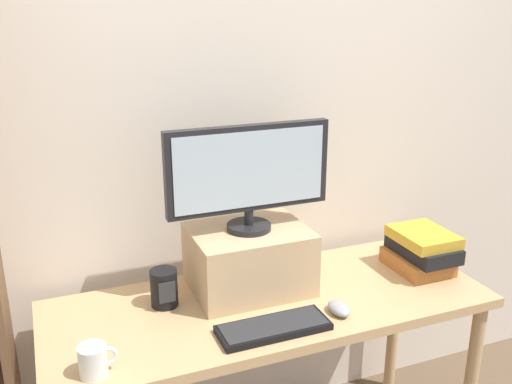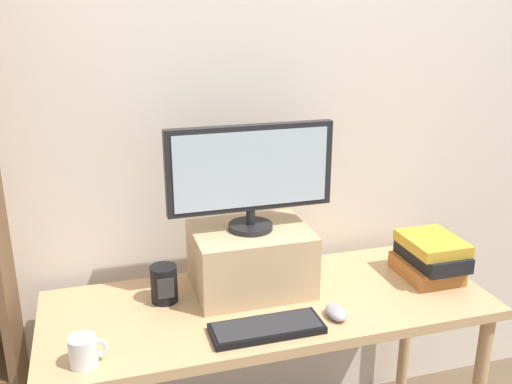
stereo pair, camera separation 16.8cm
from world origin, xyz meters
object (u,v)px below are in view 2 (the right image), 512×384
computer_mouse (336,312)px  book_stack (430,257)px  coffee_mug (84,351)px  computer_monitor (251,172)px  desk_speaker (164,284)px  desk (269,322)px  riser_box (251,259)px  keyboard (267,328)px

computer_mouse → book_stack: book_stack is taller
coffee_mug → computer_monitor: bearing=28.1°
computer_monitor → book_stack: 0.77m
computer_monitor → computer_mouse: bearing=-52.5°
book_stack → desk_speaker: book_stack is taller
book_stack → coffee_mug: 1.28m
desk → book_stack: 0.66m
riser_box → desk_speaker: riser_box is taller
riser_box → desk_speaker: 0.32m
riser_box → book_stack: bearing=-8.9°
desk_speaker → desk: bearing=-16.4°
computer_mouse → desk_speaker: size_ratio=0.79×
riser_box → book_stack: (0.67, -0.11, -0.03)m
computer_monitor → riser_box: bearing=90.0°
computer_monitor → desk_speaker: 0.49m
keyboard → computer_mouse: size_ratio=3.46×
desk → book_stack: book_stack is taller
desk → coffee_mug: bearing=-161.9°
desk → computer_mouse: (0.18, -0.17, 0.10)m
book_stack → computer_monitor: bearing=171.2°
riser_box → keyboard: (-0.03, -0.30, -0.10)m
desk → keyboard: size_ratio=4.32×
coffee_mug → desk_speaker: bearing=48.4°
keyboard → computer_mouse: (0.25, 0.02, 0.01)m
computer_monitor → desk_speaker: computer_monitor is taller
riser_box → computer_monitor: computer_monitor is taller
computer_monitor → computer_mouse: size_ratio=5.63×
desk → desk_speaker: size_ratio=11.79×
riser_box → computer_mouse: (0.21, -0.28, -0.10)m
keyboard → computer_monitor: bearing=83.7°
desk → riser_box: riser_box is taller
book_stack → coffee_mug: (-1.26, -0.21, -0.03)m
computer_monitor → keyboard: 0.52m
computer_mouse → riser_box: bearing=127.4°
computer_mouse → coffee_mug: bearing=-177.5°
desk → computer_monitor: size_ratio=2.66×
keyboard → riser_box: bearing=83.7°
desk → book_stack: bearing=0.6°
riser_box → desk_speaker: bearing=-178.3°
keyboard → book_stack: bearing=15.3°
riser_box → desk_speaker: size_ratio=3.12×
coffee_mug → desk_speaker: size_ratio=0.84×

